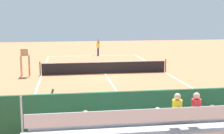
{
  "coord_description": "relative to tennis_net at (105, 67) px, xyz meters",
  "views": [
    {
      "loc": [
        3.16,
        25.09,
        4.81
      ],
      "look_at": [
        0.0,
        4.0,
        1.2
      ],
      "focal_mm": 51.05,
      "sensor_mm": 36.0,
      "label": 1
    }
  ],
  "objects": [
    {
      "name": "tennis_net",
      "position": [
        0.0,
        0.0,
        0.0
      ],
      "size": [
        10.3,
        0.1,
        1.07
      ],
      "color": "black",
      "rests_on": "ground"
    },
    {
      "name": "courtside_bench",
      "position": [
        -1.91,
        13.27,
        0.06
      ],
      "size": [
        1.8,
        0.4,
        0.93
      ],
      "color": "#234C2D",
      "rests_on": "ground"
    },
    {
      "name": "line_judge",
      "position": [
        3.73,
        13.05,
        0.51
      ],
      "size": [
        0.38,
        0.54,
        1.93
      ],
      "color": "#232328",
      "rests_on": "ground"
    },
    {
      "name": "equipment_bag",
      "position": [
        -0.4,
        13.4,
        -0.32
      ],
      "size": [
        0.9,
        0.36,
        0.36
      ],
      "primitive_type": "cube",
      "color": "black",
      "rests_on": "ground"
    },
    {
      "name": "umpire_chair",
      "position": [
        6.2,
        0.22,
        0.81
      ],
      "size": [
        0.67,
        0.67,
        2.14
      ],
      "color": "#A88456",
      "rests_on": "ground"
    },
    {
      "name": "tennis_ball_far",
      "position": [
        0.77,
        -10.12,
        -0.47
      ],
      "size": [
        0.07,
        0.07,
        0.07
      ],
      "primitive_type": "sphere",
      "color": "#CCDB33",
      "rests_on": "ground"
    },
    {
      "name": "ground_plane",
      "position": [
        0.0,
        0.0,
        -0.5
      ],
      "size": [
        60.0,
        60.0,
        0.0
      ],
      "primitive_type": "plane",
      "color": "#CC7047"
    },
    {
      "name": "bleacher_stand",
      "position": [
        -0.07,
        15.36,
        0.43
      ],
      "size": [
        9.06,
        2.4,
        2.48
      ],
      "color": "#B2B2B7",
      "rests_on": "ground"
    },
    {
      "name": "court_line_markings",
      "position": [
        0.0,
        -0.04,
        -0.5
      ],
      "size": [
        10.1,
        22.2,
        0.01
      ],
      "color": "white",
      "rests_on": "ground"
    },
    {
      "name": "tennis_racket",
      "position": [
        0.12,
        -10.93,
        -0.49
      ],
      "size": [
        0.59,
        0.37,
        0.03
      ],
      "color": "black",
      "rests_on": "ground"
    },
    {
      "name": "tennis_player",
      "position": [
        -0.68,
        -11.45,
        0.51
      ],
      "size": [
        0.44,
        0.56,
        1.93
      ],
      "color": "navy",
      "rests_on": "ground"
    },
    {
      "name": "backdrop_wall",
      "position": [
        0.0,
        14.0,
        0.5
      ],
      "size": [
        18.0,
        0.16,
        2.0
      ],
      "primitive_type": "cube",
      "color": "#235633",
      "rests_on": "ground"
    },
    {
      "name": "tennis_ball_near",
      "position": [
        -0.85,
        -7.69,
        -0.47
      ],
      "size": [
        0.07,
        0.07,
        0.07
      ],
      "primitive_type": "sphere",
      "color": "#CCDB33",
      "rests_on": "ground"
    }
  ]
}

